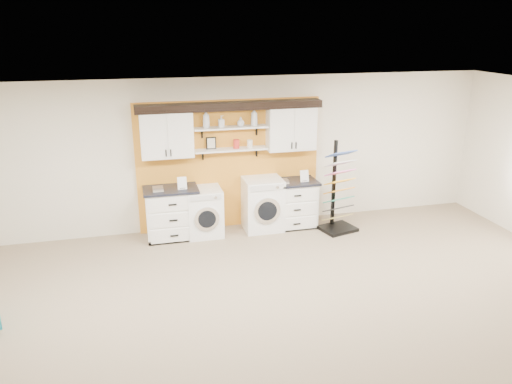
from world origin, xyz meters
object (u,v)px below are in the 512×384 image
object	(u,v)px
base_cabinet_right	(292,203)
washer	(204,212)
dryer	(263,204)
base_cabinet_left	(172,213)
sample_rack	(338,203)

from	to	relation	value
base_cabinet_right	washer	bearing A→B (deg)	-179.88
dryer	washer	bearing A→B (deg)	180.00
base_cabinet_left	base_cabinet_right	xyz separation A→B (m)	(2.26, 0.00, -0.02)
washer	sample_rack	xyz separation A→B (m)	(2.44, -0.40, 0.09)
base_cabinet_right	sample_rack	size ratio (longest dim) A/B	0.54
base_cabinet_left	base_cabinet_right	world-z (taller)	base_cabinet_left
base_cabinet_left	sample_rack	bearing A→B (deg)	-7.67
base_cabinet_left	sample_rack	xyz separation A→B (m)	(3.02, -0.41, 0.07)
dryer	sample_rack	size ratio (longest dim) A/B	0.58
base_cabinet_left	dryer	bearing A→B (deg)	-0.12
dryer	sample_rack	distance (m)	1.40
base_cabinet_right	washer	size ratio (longest dim) A/B	1.04
washer	dryer	distance (m)	1.10
washer	sample_rack	world-z (taller)	sample_rack
base_cabinet_left	dryer	distance (m)	1.68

